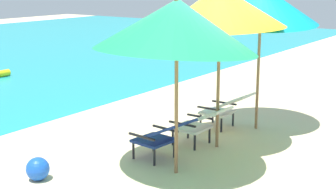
% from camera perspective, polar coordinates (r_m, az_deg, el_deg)
% --- Properties ---
extents(ground_plane, '(40.00, 40.00, 0.00)m').
position_cam_1_polar(ground_plane, '(10.58, -14.90, -1.59)').
color(ground_plane, beige).
extents(lounge_chair_left, '(0.62, 0.92, 0.68)m').
position_cam_1_polar(lounge_chair_left, '(7.24, -0.63, -4.63)').
color(lounge_chair_left, navy).
rests_on(lounge_chair_left, ground_plane).
extents(lounge_chair_center, '(0.56, 0.88, 0.68)m').
position_cam_1_polar(lounge_chair_center, '(7.89, 3.76, -3.15)').
color(lounge_chair_center, silver).
rests_on(lounge_chair_center, ground_plane).
extents(lounge_chair_right, '(0.55, 0.88, 0.68)m').
position_cam_1_polar(lounge_chair_right, '(8.84, 6.65, -1.41)').
color(lounge_chair_right, silver).
rests_on(lounge_chair_right, ground_plane).
extents(beach_umbrella_left, '(2.62, 2.59, 2.44)m').
position_cam_1_polar(beach_umbrella_left, '(6.46, 1.00, 7.96)').
color(beach_umbrella_left, olive).
rests_on(beach_umbrella_left, ground_plane).
extents(beach_umbrella_center, '(2.51, 2.53, 2.57)m').
position_cam_1_polar(beach_umbrella_center, '(7.58, 5.98, 9.90)').
color(beach_umbrella_center, olive).
rests_on(beach_umbrella_center, ground_plane).
extents(beach_umbrella_right, '(2.66, 2.64, 2.58)m').
position_cam_1_polar(beach_umbrella_right, '(8.68, 10.62, 10.12)').
color(beach_umbrella_right, olive).
rests_on(beach_umbrella_right, ground_plane).
extents(beach_ball, '(0.31, 0.31, 0.31)m').
position_cam_1_polar(beach_ball, '(6.87, -14.71, -8.25)').
color(beach_ball, blue).
rests_on(beach_ball, ground_plane).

